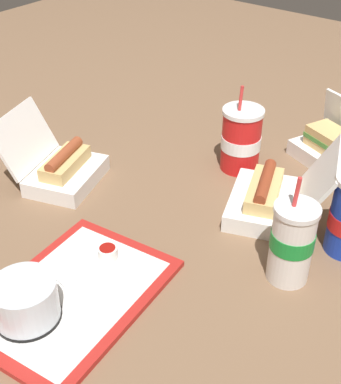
# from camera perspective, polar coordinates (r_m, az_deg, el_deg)

# --- Properties ---
(ground_plane) EXTENTS (3.20, 3.20, 0.00)m
(ground_plane) POSITION_cam_1_polar(r_m,az_deg,el_deg) (1.18, 0.03, -3.11)
(ground_plane) COLOR brown
(food_tray) EXTENTS (0.40, 0.30, 0.01)m
(food_tray) POSITION_cam_1_polar(r_m,az_deg,el_deg) (1.02, -10.27, -10.90)
(food_tray) COLOR red
(food_tray) RESTS_ON ground_plane
(cake_container) EXTENTS (0.12, 0.12, 0.08)m
(cake_container) POSITION_cam_1_polar(r_m,az_deg,el_deg) (0.97, -15.20, -11.25)
(cake_container) COLOR black
(cake_container) RESTS_ON food_tray
(ketchup_cup) EXTENTS (0.04, 0.04, 0.02)m
(ketchup_cup) POSITION_cam_1_polar(r_m,az_deg,el_deg) (1.07, -6.71, -6.38)
(ketchup_cup) COLOR white
(ketchup_cup) RESTS_ON food_tray
(napkin_stack) EXTENTS (0.12, 0.12, 0.00)m
(napkin_stack) POSITION_cam_1_polar(r_m,az_deg,el_deg) (1.07, -10.01, -7.73)
(napkin_stack) COLOR white
(napkin_stack) RESTS_ON food_tray
(plastic_fork) EXTENTS (0.11, 0.05, 0.00)m
(plastic_fork) POSITION_cam_1_polar(r_m,az_deg,el_deg) (1.01, -6.09, -10.45)
(plastic_fork) COLOR white
(plastic_fork) RESTS_ON food_tray
(clamshell_hotdog_corner) EXTENTS (0.27, 0.28, 0.17)m
(clamshell_hotdog_corner) POSITION_cam_1_polar(r_m,az_deg,el_deg) (1.21, 10.55, -0.54)
(clamshell_hotdog_corner) COLOR white
(clamshell_hotdog_corner) RESTS_ON ground_plane
(clamshell_sandwich_left) EXTENTS (0.20, 0.24, 0.16)m
(clamshell_sandwich_left) POSITION_cam_1_polar(r_m,az_deg,el_deg) (1.42, 17.09, 4.39)
(clamshell_sandwich_left) COLOR white
(clamshell_sandwich_left) RESTS_ON ground_plane
(clamshell_hotdog_right) EXTENTS (0.24, 0.26, 0.17)m
(clamshell_hotdog_right) POSITION_cam_1_polar(r_m,az_deg,el_deg) (1.32, -11.60, 2.57)
(clamshell_hotdog_right) COLOR white
(clamshell_hotdog_right) RESTS_ON ground_plane
(soda_cup_left) EXTENTS (0.08, 0.08, 0.23)m
(soda_cup_left) POSITION_cam_1_polar(r_m,az_deg,el_deg) (1.02, 12.90, -5.16)
(soda_cup_left) COLOR white
(soda_cup_left) RESTS_ON ground_plane
(soda_cup_back) EXTENTS (0.10, 0.10, 0.22)m
(soda_cup_back) POSITION_cam_1_polar(r_m,az_deg,el_deg) (1.34, 7.58, 5.55)
(soda_cup_back) COLOR red
(soda_cup_back) RESTS_ON ground_plane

